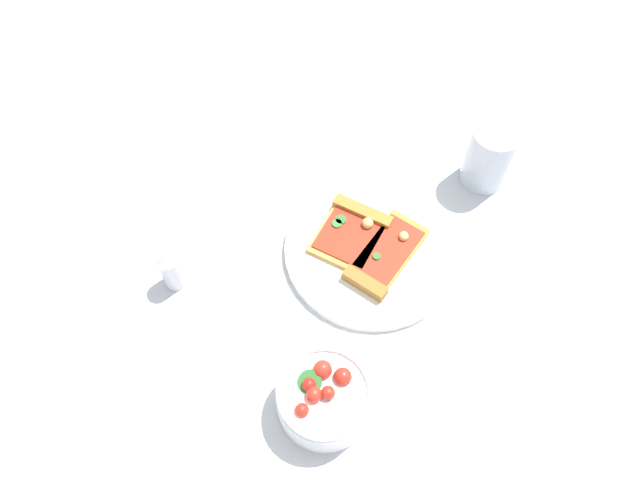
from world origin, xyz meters
The scene contains 8 objects.
ground_plane centered at (0.00, 0.00, 0.00)m, with size 2.40×2.40×0.00m, color silver.
plate centered at (-0.01, -0.01, 0.01)m, with size 0.28×0.28×0.01m, color white.
pizza_slice_near centered at (-0.03, 0.01, 0.02)m, with size 0.14×0.16×0.02m.
pizza_slice_far centered at (0.01, -0.04, 0.02)m, with size 0.14×0.15×0.02m.
salad_bowl centered at (0.06, 0.23, 0.04)m, with size 0.13×0.13×0.08m.
soda_glass centered at (-0.21, -0.16, 0.05)m, with size 0.08×0.08×0.12m.
paper_napkin centered at (0.21, -0.18, 0.00)m, with size 0.13×0.11×0.00m, color silver.
pepper_shaker centered at (0.29, 0.04, 0.04)m, with size 0.03×0.03×0.08m.
Camera 1 is at (0.06, 0.47, 0.85)m, focal length 34.44 mm.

